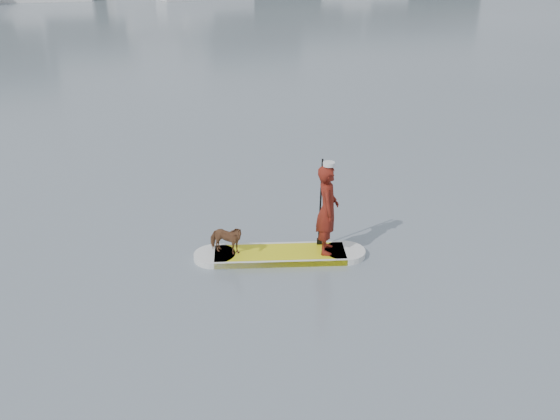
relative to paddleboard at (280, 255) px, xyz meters
name	(u,v)px	position (x,y,z in m)	size (l,w,h in m)	color
ground	(250,183)	(0.65, 3.84, -0.06)	(140.00, 140.00, 0.00)	slate
paddleboard	(280,255)	(0.00, 0.00, 0.00)	(3.18, 1.55, 0.12)	yellow
paddler	(327,210)	(0.84, -0.27, 0.93)	(0.63, 0.42, 1.74)	maroon
white_cap	(329,164)	(0.84, -0.27, 1.83)	(0.22, 0.22, 0.07)	silver
dog	(226,239)	(-0.98, 0.31, 0.36)	(0.32, 0.70, 0.59)	#512E1B
paddle	(320,213)	(0.83, 0.01, 0.74)	(0.12, 0.29, 2.00)	black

